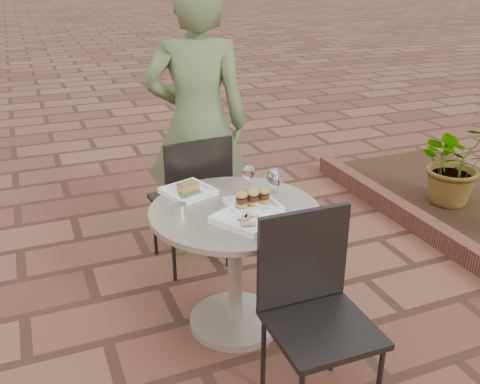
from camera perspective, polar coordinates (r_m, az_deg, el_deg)
name	(u,v)px	position (r m, az deg, el deg)	size (l,w,h in m)	color
ground	(247,307)	(3.30, 0.80, -12.17)	(60.00, 60.00, 0.00)	brown
cafe_table	(235,250)	(2.91, -0.55, -6.17)	(0.90, 0.90, 0.73)	gray
chair_far	(194,193)	(3.44, -4.95, -0.08)	(0.47, 0.47, 0.93)	black
chair_near	(313,297)	(2.44, 7.75, -11.08)	(0.45, 0.45, 0.93)	black
diner	(197,125)	(3.54, -4.56, 7.13)	(0.68, 0.44, 1.86)	#4F6135
plate_salmon	(188,191)	(2.97, -5.55, 0.15)	(0.31, 0.31, 0.07)	white
plate_sliders	(253,201)	(2.79, 1.38, -0.99)	(0.26, 0.26, 0.16)	white
plate_tuna	(248,218)	(2.66, 0.85, -2.77)	(0.39, 0.39, 0.03)	white
wine_glass_right	(275,180)	(2.81, 3.74, 1.28)	(0.08, 0.08, 0.19)	white
wine_glass_mid	(249,173)	(2.94, 0.92, 2.01)	(0.07, 0.07, 0.16)	white
wine_glass_far	(273,175)	(2.96, 3.58, 1.81)	(0.06, 0.06, 0.14)	white
steel_ramekin	(180,209)	(2.75, -6.43, -1.76)	(0.07, 0.07, 0.05)	silver
cutlery_set	(307,215)	(2.74, 7.11, -2.48)	(0.10, 0.22, 0.00)	silver
planter_curb	(428,228)	(4.25, 19.42, -3.67)	(0.12, 3.00, 0.15)	brown
potted_plant_a	(457,163)	(4.69, 22.10, 2.92)	(0.63, 0.55, 0.70)	#33662D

